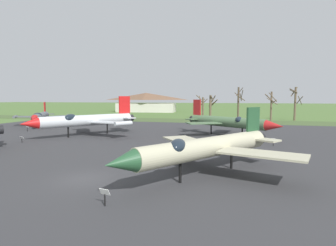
{
  "coord_description": "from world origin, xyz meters",
  "views": [
    {
      "loc": [
        10.82,
        -16.96,
        5.94
      ],
      "look_at": [
        0.28,
        22.9,
        2.09
      ],
      "focal_mm": 28.84,
      "sensor_mm": 36.0,
      "label": 1
    }
  ],
  "objects_px": {
    "info_placard_rear_left": "(105,195)",
    "visitor_building": "(146,102)",
    "info_placard_front_left": "(273,141)",
    "jet_fighter_front_right": "(86,120)",
    "jet_fighter_rear_center": "(40,116)",
    "info_placard_rear_center": "(27,128)",
    "jet_fighter_front_left": "(228,122)",
    "jet_fighter_rear_left": "(205,147)",
    "info_placard_front_right": "(22,139)"
  },
  "relations": [
    {
      "from": "info_placard_rear_left",
      "to": "visitor_building",
      "type": "distance_m",
      "value": 99.6
    },
    {
      "from": "info_placard_front_left",
      "to": "jet_fighter_front_right",
      "type": "distance_m",
      "value": 27.31
    },
    {
      "from": "jet_fighter_rear_center",
      "to": "info_placard_rear_left",
      "type": "relative_size",
      "value": 13.54
    },
    {
      "from": "jet_fighter_rear_center",
      "to": "info_placard_rear_center",
      "type": "bearing_deg",
      "value": -63.91
    },
    {
      "from": "jet_fighter_front_left",
      "to": "jet_fighter_rear_left",
      "type": "xyz_separation_m",
      "value": [
        -0.85,
        -22.16,
        -0.04
      ]
    },
    {
      "from": "jet_fighter_front_right",
      "to": "info_placard_rear_center",
      "type": "xyz_separation_m",
      "value": [
        -13.12,
        2.23,
        -1.85
      ]
    },
    {
      "from": "jet_fighter_front_right",
      "to": "info_placard_rear_center",
      "type": "height_order",
      "value": "jet_fighter_front_right"
    },
    {
      "from": "info_placard_front_right",
      "to": "jet_fighter_rear_center",
      "type": "relative_size",
      "value": 0.06
    },
    {
      "from": "jet_fighter_rear_center",
      "to": "info_placard_rear_center",
      "type": "height_order",
      "value": "jet_fighter_rear_center"
    },
    {
      "from": "info_placard_rear_center",
      "to": "jet_fighter_front_right",
      "type": "bearing_deg",
      "value": -9.63
    },
    {
      "from": "jet_fighter_front_left",
      "to": "jet_fighter_front_right",
      "type": "distance_m",
      "value": 22.04
    },
    {
      "from": "jet_fighter_front_left",
      "to": "jet_fighter_rear_left",
      "type": "bearing_deg",
      "value": -92.21
    },
    {
      "from": "info_placard_front_left",
      "to": "info_placard_rear_center",
      "type": "distance_m",
      "value": 40.52
    },
    {
      "from": "jet_fighter_rear_center",
      "to": "jet_fighter_front_right",
      "type": "bearing_deg",
      "value": -30.91
    },
    {
      "from": "jet_fighter_front_right",
      "to": "visitor_building",
      "type": "distance_m",
      "value": 71.93
    },
    {
      "from": "jet_fighter_front_right",
      "to": "info_placard_front_left",
      "type": "bearing_deg",
      "value": -4.64
    },
    {
      "from": "info_placard_front_left",
      "to": "jet_fighter_rear_center",
      "type": "distance_m",
      "value": 45.91
    },
    {
      "from": "info_placard_front_left",
      "to": "info_placard_front_right",
      "type": "xyz_separation_m",
      "value": [
        -31.67,
        -5.97,
        -0.05
      ]
    },
    {
      "from": "info_placard_rear_center",
      "to": "jet_fighter_front_left",
      "type": "bearing_deg",
      "value": 4.65
    },
    {
      "from": "jet_fighter_front_left",
      "to": "info_placard_rear_center",
      "type": "height_order",
      "value": "jet_fighter_front_left"
    },
    {
      "from": "info_placard_front_right",
      "to": "jet_fighter_rear_left",
      "type": "relative_size",
      "value": 0.06
    },
    {
      "from": "jet_fighter_rear_left",
      "to": "visitor_building",
      "type": "xyz_separation_m",
      "value": [
        -35.52,
        87.47,
        1.8
      ]
    },
    {
      "from": "visitor_building",
      "to": "info_placard_rear_center",
      "type": "bearing_deg",
      "value": -88.48
    },
    {
      "from": "jet_fighter_front_right",
      "to": "jet_fighter_rear_left",
      "type": "distance_m",
      "value": 26.79
    },
    {
      "from": "jet_fighter_front_left",
      "to": "visitor_building",
      "type": "xyz_separation_m",
      "value": [
        -36.38,
        65.31,
        1.75
      ]
    },
    {
      "from": "info_placard_rear_center",
      "to": "jet_fighter_rear_left",
      "type": "distance_m",
      "value": 38.91
    },
    {
      "from": "jet_fighter_front_left",
      "to": "info_placard_front_left",
      "type": "distance_m",
      "value": 9.37
    },
    {
      "from": "info_placard_rear_left",
      "to": "info_placard_rear_center",
      "type": "bearing_deg",
      "value": 137.76
    },
    {
      "from": "info_placard_rear_center",
      "to": "jet_fighter_rear_left",
      "type": "height_order",
      "value": "jet_fighter_rear_left"
    },
    {
      "from": "jet_fighter_front_left",
      "to": "info_placard_front_right",
      "type": "distance_m",
      "value": 29.18
    },
    {
      "from": "info_placard_front_left",
      "to": "jet_fighter_front_right",
      "type": "bearing_deg",
      "value": 175.36
    },
    {
      "from": "jet_fighter_front_left",
      "to": "jet_fighter_rear_left",
      "type": "height_order",
      "value": "jet_fighter_front_left"
    },
    {
      "from": "jet_fighter_front_right",
      "to": "info_placard_front_right",
      "type": "relative_size",
      "value": 17.63
    },
    {
      "from": "jet_fighter_front_right",
      "to": "jet_fighter_rear_center",
      "type": "distance_m",
      "value": 19.84
    },
    {
      "from": "jet_fighter_rear_left",
      "to": "visitor_building",
      "type": "distance_m",
      "value": 94.43
    },
    {
      "from": "jet_fighter_front_right",
      "to": "info_placard_front_right",
      "type": "bearing_deg",
      "value": -118.9
    },
    {
      "from": "jet_fighter_front_left",
      "to": "info_placard_rear_left",
      "type": "distance_m",
      "value": 29.83
    },
    {
      "from": "info_placard_front_right",
      "to": "jet_fighter_rear_left",
      "type": "distance_m",
      "value": 26.71
    },
    {
      "from": "info_placard_front_right",
      "to": "info_placard_rear_left",
      "type": "distance_m",
      "value": 26.1
    },
    {
      "from": "jet_fighter_rear_center",
      "to": "jet_fighter_front_left",
      "type": "bearing_deg",
      "value": -7.62
    },
    {
      "from": "jet_fighter_front_left",
      "to": "visitor_building",
      "type": "bearing_deg",
      "value": 119.12
    },
    {
      "from": "info_placard_rear_left",
      "to": "jet_fighter_rear_left",
      "type": "bearing_deg",
      "value": 57.42
    },
    {
      "from": "jet_fighter_front_right",
      "to": "info_placard_rear_left",
      "type": "xyz_separation_m",
      "value": [
        16.04,
        -24.25,
        -1.84
      ]
    },
    {
      "from": "info_placard_front_left",
      "to": "info_placard_rear_center",
      "type": "bearing_deg",
      "value": 173.72
    },
    {
      "from": "info_placard_front_right",
      "to": "jet_fighter_rear_left",
      "type": "bearing_deg",
      "value": -19.62
    },
    {
      "from": "jet_fighter_front_left",
      "to": "info_placard_rear_left",
      "type": "bearing_deg",
      "value": -100.46
    },
    {
      "from": "jet_fighter_front_left",
      "to": "jet_fighter_front_right",
      "type": "xyz_separation_m",
      "value": [
        -21.45,
        -5.04,
        0.22
      ]
    },
    {
      "from": "info_placard_rear_left",
      "to": "info_placard_front_right",
      "type": "bearing_deg",
      "value": 141.97
    },
    {
      "from": "jet_fighter_front_right",
      "to": "info_placard_rear_center",
      "type": "bearing_deg",
      "value": 170.37
    },
    {
      "from": "jet_fighter_front_right",
      "to": "jet_fighter_front_left",
      "type": "bearing_deg",
      "value": 13.22
    }
  ]
}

